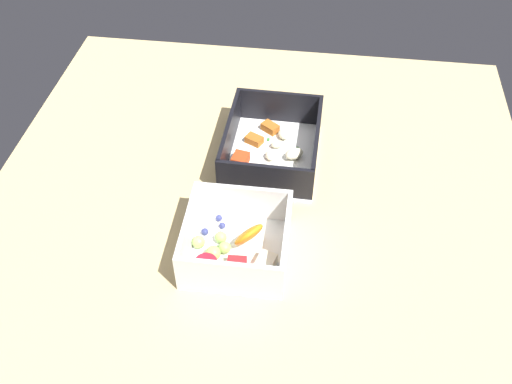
# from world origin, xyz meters

# --- Properties ---
(table_surface) EXTENTS (0.80, 0.80, 0.02)m
(table_surface) POSITION_xyz_m (0.00, 0.00, 0.01)
(table_surface) COLOR tan
(table_surface) RESTS_ON ground
(pasta_container) EXTENTS (0.18, 0.14, 0.06)m
(pasta_container) POSITION_xyz_m (0.09, -0.01, 0.04)
(pasta_container) COLOR white
(pasta_container) RESTS_ON table_surface
(fruit_bowl) EXTENTS (0.14, 0.14, 0.06)m
(fruit_bowl) POSITION_xyz_m (-0.11, 0.02, 0.04)
(fruit_bowl) COLOR white
(fruit_bowl) RESTS_ON table_surface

